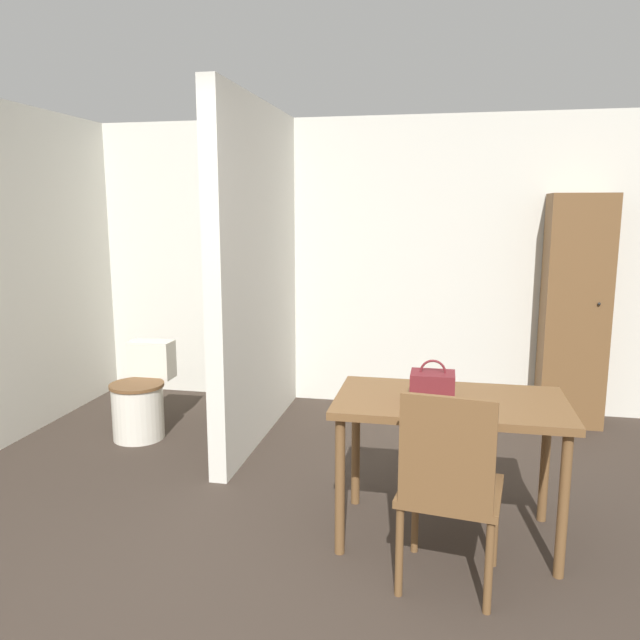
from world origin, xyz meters
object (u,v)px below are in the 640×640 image
handbag (432,387)px  wooden_cabinet (574,311)px  dining_table (450,416)px  toilet (141,399)px  wooden_chair (449,484)px

handbag → wooden_cabinet: 2.39m
dining_table → toilet: (-2.31, 1.07, -0.38)m
wooden_cabinet → toilet: bearing=-163.5°
wooden_chair → toilet: bearing=153.6°
wooden_chair → toilet: wooden_chair is taller
dining_table → handbag: (-0.09, -0.09, 0.17)m
wooden_chair → wooden_cabinet: bearing=76.7°
toilet → dining_table: bearing=-24.9°
dining_table → toilet: 2.57m
dining_table → toilet: dining_table is taller
dining_table → toilet: size_ratio=1.68×
wooden_chair → toilet: (-2.31, 1.56, -0.23)m
dining_table → wooden_cabinet: (0.97, 2.05, 0.25)m
wooden_chair → handbag: 0.52m
dining_table → handbag: 0.22m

